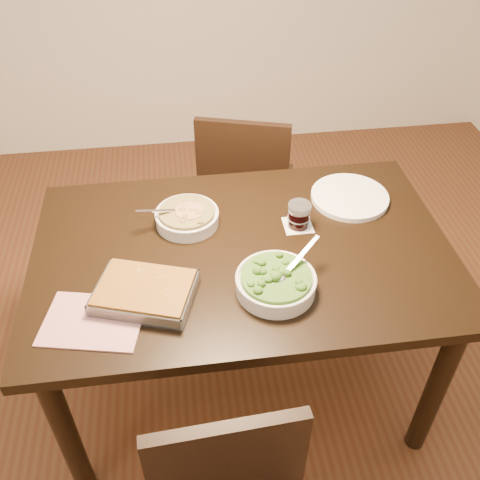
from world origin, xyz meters
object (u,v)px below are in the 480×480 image
Objects in this scene: baking_dish at (145,292)px; wine_tumbler at (299,214)px; dinner_plate at (350,197)px; table at (243,269)px; chair_far at (246,184)px; broccoli_bowl at (276,282)px; stew_bowl at (187,216)px.

wine_tumbler is at bearing 45.90° from baking_dish.
wine_tumbler is 0.26m from dinner_plate.
table is 1.61× the size of chair_far.
dinner_plate is at bearing 49.54° from broccoli_bowl.
baking_dish is (-0.15, -0.34, -0.01)m from stew_bowl.
table is 5.62× the size of broccoli_bowl.
wine_tumbler is at bearing -9.60° from stew_bowl.
stew_bowl is 0.37m from baking_dish.
dinner_plate is at bearing 137.86° from chair_far.
stew_bowl is 0.98× the size of broccoli_bowl.
stew_bowl is 0.72× the size of baking_dish.
broccoli_bowl reaches higher than stew_bowl.
stew_bowl is at bearing 85.02° from baking_dish.
wine_tumbler reaches higher than table.
broccoli_bowl reaches higher than wine_tumbler.
chair_far reaches higher than table.
baking_dish is 0.39× the size of chair_far.
table is at bearing -156.10° from wine_tumbler.
dinner_plate is (0.22, 0.13, -0.04)m from wine_tumbler.
broccoli_bowl is at bearing -114.65° from wine_tumbler.
stew_bowl is 0.28× the size of chair_far.
table is 0.77m from chair_far.
stew_bowl is 2.73× the size of wine_tumbler.
chair_far reaches higher than stew_bowl.
broccoli_bowl is 0.87× the size of dinner_plate.
stew_bowl reaches higher than table.
baking_dish is at bearing 81.38° from chair_far.
broccoli_bowl is 2.77× the size of wine_tumbler.
dinner_plate is (0.36, 0.42, -0.02)m from broccoli_bowl.
chair_far is (0.44, 0.93, -0.29)m from baking_dish.
broccoli_bowl is 0.56m from dinner_plate.
wine_tumbler is at bearing 114.71° from chair_far.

